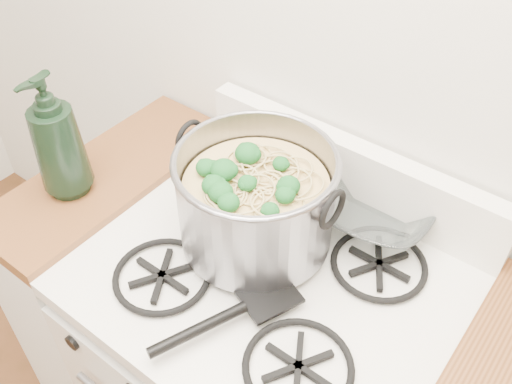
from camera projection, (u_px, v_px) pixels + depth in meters
name	position (u px, v px, depth m)	size (l,w,h in m)	color
counter_left	(134.00, 286.00, 1.72)	(0.25, 0.65, 0.92)	silver
stock_pot	(256.00, 202.00, 1.17)	(0.36, 0.33, 0.23)	gray
spatula	(269.00, 294.00, 1.11)	(0.29, 0.31, 0.02)	black
glass_bowl	(375.00, 214.00, 1.27)	(0.10, 0.10, 0.03)	white
bottle	(56.00, 136.00, 1.25)	(0.12, 0.12, 0.31)	black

